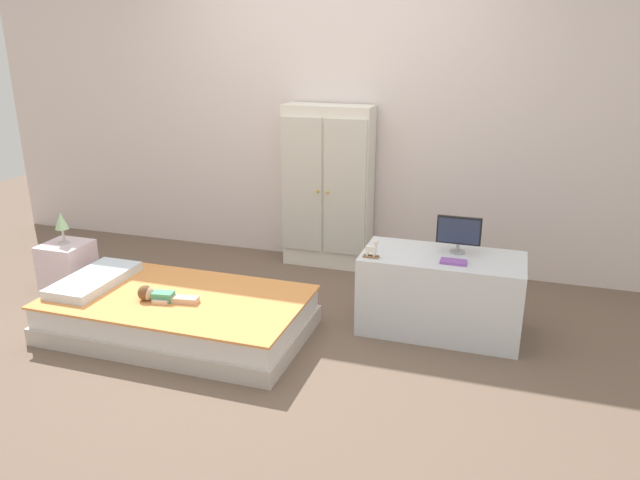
{
  "coord_description": "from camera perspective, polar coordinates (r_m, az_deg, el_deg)",
  "views": [
    {
      "loc": [
        1.44,
        -3.2,
        1.86
      ],
      "look_at": [
        0.26,
        0.41,
        0.56
      ],
      "focal_mm": 34.07,
      "sensor_mm": 36.0,
      "label": 1
    }
  ],
  "objects": [
    {
      "name": "doll",
      "position": [
        3.96,
        -15.11,
        -5.02
      ],
      "size": [
        0.39,
        0.15,
        0.1
      ],
      "color": "#4CA375",
      "rests_on": "bed"
    },
    {
      "name": "pillow",
      "position": [
        4.34,
        -20.44,
        -3.52
      ],
      "size": [
        0.32,
        0.65,
        0.06
      ],
      "primitive_type": "cube",
      "color": "silver",
      "rests_on": "bed"
    },
    {
      "name": "table_lamp",
      "position": [
        4.74,
        -23.11,
        1.54
      ],
      "size": [
        0.1,
        0.1,
        0.23
      ],
      "color": "#B7B2AD",
      "rests_on": "nightstand"
    },
    {
      "name": "ground_plane",
      "position": [
        3.98,
        -5.51,
        -9.25
      ],
      "size": [
        10.0,
        10.0,
        0.02
      ],
      "primitive_type": "cube",
      "color": "brown"
    },
    {
      "name": "book_purple",
      "position": [
        3.8,
        12.43,
        -2.02
      ],
      "size": [
        0.16,
        0.09,
        0.02
      ],
      "primitive_type": "cube",
      "color": "#8E51B2",
      "rests_on": "tv_stand"
    },
    {
      "name": "rocking_horse_toy",
      "position": [
        3.81,
        4.95,
        -0.84
      ],
      "size": [
        0.1,
        0.04,
        0.12
      ],
      "color": "#8E6642",
      "rests_on": "tv_stand"
    },
    {
      "name": "tv_stand",
      "position": [
        4.02,
        11.25,
        -4.95
      ],
      "size": [
        1.02,
        0.5,
        0.52
      ],
      "primitive_type": "cube",
      "color": "silver",
      "rests_on": "ground_plane"
    },
    {
      "name": "nightstand",
      "position": [
        4.86,
        -22.57,
        -2.57
      ],
      "size": [
        0.31,
        0.31,
        0.41
      ],
      "primitive_type": "cube",
      "color": "silver",
      "rests_on": "ground_plane"
    },
    {
      "name": "back_wall",
      "position": [
        5.01,
        1.28,
        13.05
      ],
      "size": [
        6.4,
        0.05,
        2.7
      ],
      "primitive_type": "cube",
      "color": "silver",
      "rests_on": "ground_plane"
    },
    {
      "name": "wardrobe",
      "position": [
        4.96,
        0.74,
        4.97
      ],
      "size": [
        0.72,
        0.29,
        1.33
      ],
      "color": "white",
      "rests_on": "ground_plane"
    },
    {
      "name": "tv_monitor",
      "position": [
        3.95,
        12.9,
        0.72
      ],
      "size": [
        0.28,
        0.1,
        0.24
      ],
      "color": "#99999E",
      "rests_on": "tv_stand"
    },
    {
      "name": "bed",
      "position": [
        4.07,
        -13.14,
        -6.82
      ],
      "size": [
        1.65,
        0.91,
        0.26
      ],
      "color": "beige",
      "rests_on": "ground_plane"
    }
  ]
}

